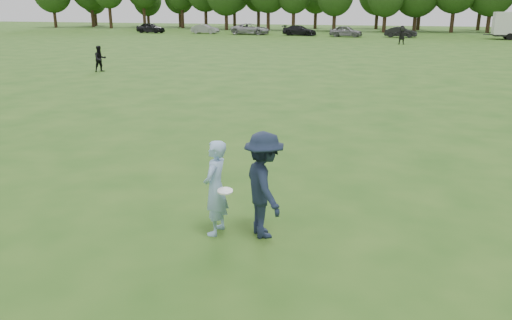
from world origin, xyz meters
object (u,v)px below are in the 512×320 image
at_px(car_d, 300,30).
at_px(car_b, 205,29).
at_px(car_c, 251,29).
at_px(car_e, 346,31).
at_px(defender, 264,185).
at_px(car_f, 401,32).
at_px(player_far_d, 402,35).
at_px(car_a, 151,28).
at_px(thrower, 215,188).
at_px(player_far_a, 100,59).

bearing_deg(car_d, car_b, 93.02).
bearing_deg(car_c, car_e, -94.86).
relative_size(defender, car_f, 0.47).
bearing_deg(defender, car_e, -28.33).
bearing_deg(player_far_d, car_b, 154.42).
bearing_deg(car_b, car_d, -90.94).
bearing_deg(car_f, car_b, 92.66).
bearing_deg(car_a, thrower, -143.46).
bearing_deg(car_a, car_f, -83.72).
bearing_deg(car_c, car_a, 92.58).
bearing_deg(thrower, player_far_a, -140.74).
height_order(thrower, defender, defender).
xyz_separation_m(car_b, car_f, (27.48, -1.15, 0.00)).
bearing_deg(car_e, car_d, 87.06).
relative_size(defender, car_d, 0.41).
bearing_deg(car_d, thrower, -163.42).
relative_size(defender, car_a, 0.44).
xyz_separation_m(car_d, car_f, (13.32, -0.43, -0.01)).
xyz_separation_m(defender, car_c, (-19.49, 61.31, -0.20)).
bearing_deg(thrower, car_c, -161.93).
distance_m(car_a, car_c, 15.61).
xyz_separation_m(thrower, player_far_a, (-15.22, 19.44, -0.07)).
bearing_deg(car_b, car_a, 95.10).
distance_m(thrower, player_far_d, 48.65).
xyz_separation_m(thrower, car_b, (-25.68, 61.78, -0.21)).
height_order(defender, car_e, defender).
bearing_deg(car_b, car_e, -93.46).
bearing_deg(car_d, car_a, 95.30).
xyz_separation_m(car_a, car_c, (15.61, 0.16, 0.01)).
xyz_separation_m(defender, car_d, (-12.37, 60.91, -0.28)).
distance_m(defender, car_c, 64.33).
relative_size(car_a, car_e, 1.03).
distance_m(player_far_d, car_c, 24.45).
height_order(car_c, car_f, car_c).
bearing_deg(car_f, player_far_a, 162.59).
distance_m(thrower, player_far_a, 24.69).
distance_m(defender, car_f, 60.48).
bearing_deg(player_far_a, car_e, 23.25).
height_order(thrower, player_far_d, player_far_d).
xyz_separation_m(thrower, player_far_d, (2.15, 48.61, 0.10)).
distance_m(thrower, car_b, 66.90).
relative_size(thrower, car_e, 0.41).
height_order(car_c, car_d, car_c).
distance_m(player_far_d, car_d, 18.50).
bearing_deg(car_c, defender, -160.37).
bearing_deg(car_a, car_d, -83.25).
distance_m(car_b, car_e, 20.70).
height_order(player_far_a, car_e, player_far_a).
height_order(player_far_d, car_e, player_far_d).
xyz_separation_m(defender, car_b, (-26.52, 61.62, -0.30)).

